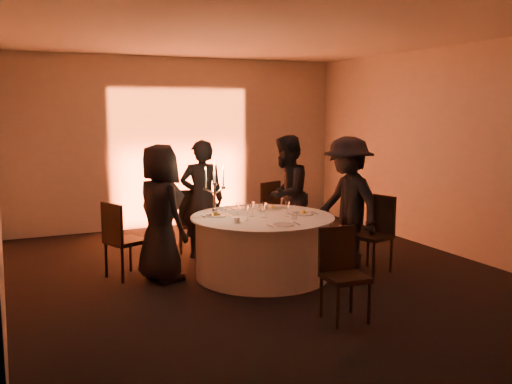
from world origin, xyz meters
name	(u,v)px	position (x,y,z in m)	size (l,w,h in m)	color
floor	(262,276)	(0.00, 0.00, 0.00)	(7.00, 7.00, 0.00)	black
ceiling	(263,33)	(0.00, 0.00, 3.00)	(7.00, 7.00, 0.00)	silver
wall_back	(180,143)	(0.00, 3.50, 1.50)	(7.00, 7.00, 0.00)	#A9A49D
wall_front	(480,199)	(0.00, -3.50, 1.50)	(7.00, 7.00, 0.00)	#A9A49D
wall_right	(450,151)	(3.00, 0.00, 1.50)	(7.00, 7.00, 0.00)	#A9A49D
uplighter_fixture	(187,225)	(0.00, 3.20, 0.05)	(0.25, 0.12, 0.10)	black
banquet_table	(263,246)	(0.00, 0.00, 0.38)	(1.80, 1.80, 0.77)	black
chair_left	(120,236)	(-1.65, 0.63, 0.54)	(0.55, 0.55, 0.96)	black
chair_back_left	(193,217)	(-0.43, 1.52, 0.53)	(0.50, 0.50, 0.94)	black
chair_back_right	(265,209)	(0.75, 1.51, 0.56)	(0.58, 0.58, 1.00)	black
chair_right	(375,229)	(1.43, -0.40, 0.56)	(0.54, 0.54, 0.99)	black
chair_front	(342,268)	(0.11, -1.65, 0.52)	(0.43, 0.43, 0.93)	black
guest_left	(160,213)	(-1.21, 0.36, 0.84)	(0.82, 0.54, 1.69)	black
guest_back_left	(202,199)	(-0.39, 1.19, 0.84)	(0.61, 0.40, 1.68)	black
guest_back_right	(286,195)	(0.81, 0.94, 0.86)	(0.84, 0.65, 1.73)	black
guest_right	(348,203)	(1.19, -0.10, 0.87)	(1.13, 0.65, 1.75)	black
plate_left	(216,215)	(-0.53, 0.24, 0.79)	(0.36, 0.26, 0.08)	silver
plate_back_left	(240,208)	(-0.05, 0.61, 0.78)	(0.36, 0.25, 0.01)	silver
plate_back_right	(272,208)	(0.33, 0.41, 0.79)	(0.35, 0.27, 0.08)	silver
plate_right	(303,213)	(0.53, -0.08, 0.79)	(0.36, 0.28, 0.08)	silver
plate_front	(284,225)	(-0.01, -0.60, 0.78)	(0.36, 0.24, 0.01)	silver
coffee_cup	(237,220)	(-0.45, -0.24, 0.80)	(0.11, 0.11, 0.07)	silver
candelabra	(215,197)	(-0.54, 0.25, 1.01)	(0.29, 0.14, 0.69)	silver
wine_glass_a	(238,207)	(-0.33, 0.02, 0.91)	(0.07, 0.07, 0.19)	silver
wine_glass_b	(247,210)	(-0.29, -0.19, 0.91)	(0.07, 0.07, 0.19)	silver
wine_glass_c	(253,206)	(-0.12, 0.03, 0.91)	(0.07, 0.07, 0.19)	silver
wine_glass_d	(287,206)	(0.27, -0.15, 0.91)	(0.07, 0.07, 0.19)	silver
wine_glass_e	(264,207)	(-0.02, -0.09, 0.91)	(0.07, 0.07, 0.19)	silver
tumbler_a	(261,207)	(0.15, 0.38, 0.82)	(0.07, 0.07, 0.09)	silver
tumbler_b	(224,211)	(-0.39, 0.33, 0.82)	(0.07, 0.07, 0.09)	silver
tumbler_c	(294,216)	(0.27, -0.34, 0.82)	(0.07, 0.07, 0.09)	silver
tumbler_d	(263,208)	(0.13, 0.28, 0.82)	(0.07, 0.07, 0.09)	silver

